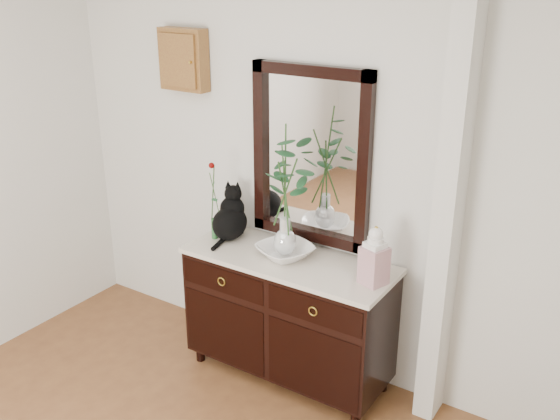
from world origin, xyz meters
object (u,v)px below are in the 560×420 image
Objects in this scene: sideboard at (289,311)px; ginger_jar at (375,255)px; lotus_bowl at (285,252)px; cat at (229,213)px.

ginger_jar is (0.57, -0.01, 0.55)m from sideboard.
ginger_jar is at bearing -1.40° from sideboard.
lotus_bowl is 0.93× the size of ginger_jar.
cat is (-0.49, 0.05, 0.55)m from sideboard.
sideboard is 0.74m from cat.
ginger_jar reaches higher than sideboard.
lotus_bowl is 0.61m from ginger_jar.
sideboard is 4.05× the size of lotus_bowl.
cat is 0.49m from lotus_bowl.
lotus_bowl reaches higher than sideboard.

